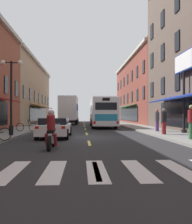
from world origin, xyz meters
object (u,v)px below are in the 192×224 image
object	(u,v)px
pedestrian_far	(191,121)
pedestrian_near	(164,121)
sedan_near	(55,127)
street_lamp_twin	(11,93)
sedan_mid	(73,118)
box_truck	(69,111)
pedestrian_mid	(157,120)
billboard_sign	(184,71)
transit_bus	(102,112)
motorcycle_rider	(51,132)
bicycle_near	(26,127)

from	to	relation	value
pedestrian_far	pedestrian_near	bearing A→B (deg)	-76.43
sedan_near	street_lamp_twin	xyz separation A→B (m)	(-2.82, 0.37, 2.17)
sedan_mid	pedestrian_near	xyz separation A→B (m)	(7.04, -31.63, 0.32)
sedan_mid	pedestrian_far	world-z (taller)	pedestrian_far
box_truck	pedestrian_mid	bearing A→B (deg)	-65.47
billboard_sign	street_lamp_twin	bearing A→B (deg)	-172.65
sedan_near	pedestrian_mid	bearing A→B (deg)	26.32
transit_bus	sedan_near	size ratio (longest dim) A/B	2.46
sedan_mid	street_lamp_twin	bearing A→B (deg)	-95.35
box_truck	pedestrian_near	bearing A→B (deg)	-70.25
box_truck	pedestrian_near	size ratio (longest dim) A/B	4.41
transit_bus	motorcycle_rider	xyz separation A→B (m)	(-3.66, -19.02, -1.00)
box_truck	sedan_mid	distance (m)	11.38
motorcycle_rider	bicycle_near	size ratio (longest dim) A/B	1.22
bicycle_near	pedestrian_far	xyz separation A→B (m)	(10.20, -7.14, 0.59)
bicycle_near	pedestrian_mid	distance (m)	10.36
motorcycle_rider	pedestrian_mid	xyz separation A→B (m)	(7.29, 9.32, 0.34)
pedestrian_far	motorcycle_rider	bearing A→B (deg)	27.28
sedan_mid	pedestrian_near	distance (m)	32.41
pedestrian_far	sedan_near	bearing A→B (deg)	-13.73
pedestrian_far	pedestrian_mid	bearing A→B (deg)	-83.35
pedestrian_mid	pedestrian_far	xyz separation A→B (m)	(-0.14, -6.79, 0.05)
pedestrian_near	pedestrian_mid	distance (m)	3.29
motorcycle_rider	pedestrian_near	distance (m)	9.11
transit_bus	pedestrian_near	xyz separation A→B (m)	(3.13, -12.96, -0.65)
billboard_sign	pedestrian_mid	bearing A→B (deg)	127.07
pedestrian_near	street_lamp_twin	distance (m)	10.18
pedestrian_mid	pedestrian_far	size ratio (longest dim) A/B	0.96
bicycle_near	box_truck	bearing A→B (deg)	81.38
bicycle_near	street_lamp_twin	xyz separation A→B (m)	(-0.18, -3.77, 2.32)
sedan_near	billboard_sign	bearing A→B (deg)	11.85
sedan_mid	motorcycle_rider	distance (m)	37.70
pedestrian_near	pedestrian_mid	size ratio (longest dim) A/B	0.98
transit_bus	motorcycle_rider	size ratio (longest dim) A/B	5.53
box_truck	sedan_near	world-z (taller)	box_truck
sedan_mid	pedestrian_near	size ratio (longest dim) A/B	2.60
sedan_mid	sedan_near	bearing A→B (deg)	-90.28
bicycle_near	street_lamp_twin	bearing A→B (deg)	-92.80
bicycle_near	pedestrian_near	size ratio (longest dim) A/B	0.98
transit_bus	sedan_near	bearing A→B (deg)	-106.78
motorcycle_rider	pedestrian_far	xyz separation A→B (m)	(7.15, 2.52, 0.38)
pedestrian_far	transit_bus	bearing A→B (deg)	-70.24
bicycle_near	pedestrian_far	world-z (taller)	pedestrian_far
billboard_sign	pedestrian_far	size ratio (longest dim) A/B	3.19
billboard_sign	motorcycle_rider	distance (m)	12.11
motorcycle_rider	bicycle_near	xyz separation A→B (m)	(-3.05, 9.66, -0.21)
sedan_mid	pedestrian_mid	xyz separation A→B (m)	(7.54, -28.38, 0.31)
pedestrian_near	transit_bus	bearing A→B (deg)	-72.07
box_truck	street_lamp_twin	world-z (taller)	street_lamp_twin
transit_bus	pedestrian_far	size ratio (longest dim) A/B	6.24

